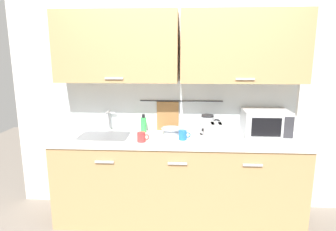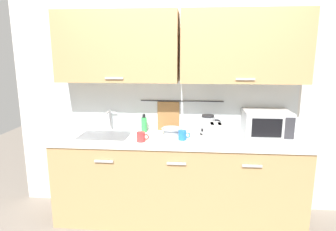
% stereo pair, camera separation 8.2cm
% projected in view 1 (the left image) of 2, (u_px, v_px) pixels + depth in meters
% --- Properties ---
extents(counter_unit, '(2.53, 0.64, 0.90)m').
position_uv_depth(counter_unit, '(177.00, 178.00, 3.08)').
color(counter_unit, tan).
rests_on(counter_unit, ground).
extents(back_wall_assembly, '(3.70, 0.41, 2.50)m').
position_uv_depth(back_wall_assembly, '(179.00, 74.00, 3.08)').
color(back_wall_assembly, silver).
rests_on(back_wall_assembly, ground).
extents(sink_faucet, '(0.09, 0.17, 0.22)m').
position_uv_depth(sink_faucet, '(109.00, 118.00, 3.22)').
color(sink_faucet, '#B2B5BA').
rests_on(sink_faucet, counter_unit).
extents(microwave, '(0.46, 0.35, 0.27)m').
position_uv_depth(microwave, '(265.00, 123.00, 3.01)').
color(microwave, silver).
rests_on(microwave, counter_unit).
extents(electric_kettle, '(0.23, 0.16, 0.21)m').
position_uv_depth(electric_kettle, '(208.00, 125.00, 3.09)').
color(electric_kettle, black).
rests_on(electric_kettle, counter_unit).
extents(dish_soap_bottle, '(0.06, 0.06, 0.20)m').
position_uv_depth(dish_soap_bottle, '(144.00, 124.00, 3.17)').
color(dish_soap_bottle, green).
rests_on(dish_soap_bottle, counter_unit).
extents(mug_near_sink, '(0.12, 0.08, 0.09)m').
position_uv_depth(mug_near_sink, '(142.00, 137.00, 2.83)').
color(mug_near_sink, red).
rests_on(mug_near_sink, counter_unit).
extents(mixing_bowl, '(0.21, 0.21, 0.08)m').
position_uv_depth(mixing_bowl, '(171.00, 131.00, 3.07)').
color(mixing_bowl, '#A5ADB7').
rests_on(mixing_bowl, counter_unit).
extents(toaster, '(0.26, 0.17, 0.19)m').
position_uv_depth(toaster, '(216.00, 133.00, 2.80)').
color(toaster, '#B7BABF').
rests_on(toaster, counter_unit).
extents(mug_by_kettle, '(0.12, 0.08, 0.09)m').
position_uv_depth(mug_by_kettle, '(183.00, 135.00, 2.90)').
color(mug_by_kettle, blue).
rests_on(mug_by_kettle, counter_unit).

